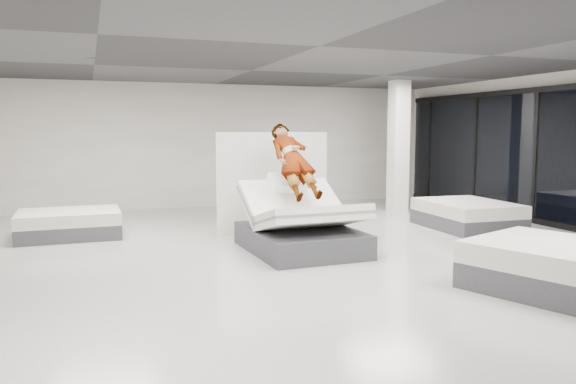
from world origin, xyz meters
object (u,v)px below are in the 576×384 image
at_px(flat_bed_right_far, 467,215).
at_px(column, 398,147).
at_px(remote, 314,186).
at_px(flat_bed_right_near, 570,270).
at_px(hero_bed, 301,227).
at_px(person, 294,171).
at_px(divider_panel, 273,183).
at_px(flat_bed_left_far, 69,224).

bearing_deg(flat_bed_right_far, column, 92.93).
xyz_separation_m(remote, flat_bed_right_near, (2.02, -3.38, -0.78)).
relative_size(hero_bed, column, 0.70).
height_order(person, column, column).
height_order(hero_bed, remote, hero_bed).
distance_m(person, remote, 0.47).
distance_m(hero_bed, flat_bed_right_near, 4.08).
distance_m(remote, divider_panel, 1.71).
xyz_separation_m(flat_bed_right_near, column, (1.65, 6.89, 1.30)).
relative_size(person, column, 0.56).
height_order(person, divider_panel, person).
relative_size(person, flat_bed_right_near, 0.67).
bearing_deg(hero_bed, column, 41.86).
height_order(remote, divider_panel, divider_panel).
bearing_deg(flat_bed_left_far, person, -32.30).
height_order(remote, flat_bed_left_far, remote).
bearing_deg(flat_bed_right_near, flat_bed_left_far, 134.41).
xyz_separation_m(divider_panel, column, (3.83, 1.82, 0.62)).
relative_size(flat_bed_left_far, column, 0.58).
bearing_deg(person, hero_bed, -90.00).
bearing_deg(flat_bed_right_near, column, 76.56).
bearing_deg(flat_bed_right_far, divider_panel, 169.39).
bearing_deg(flat_bed_right_near, hero_bed, 123.29).
relative_size(hero_bed, flat_bed_left_far, 1.22).
distance_m(hero_bed, remote, 0.71).
bearing_deg(person, flat_bed_right_near, -60.87).
relative_size(divider_panel, flat_bed_right_near, 0.81).
xyz_separation_m(flat_bed_right_far, flat_bed_right_near, (-1.78, -4.33, 0.03)).
relative_size(flat_bed_right_near, column, 0.83).
distance_m(hero_bed, flat_bed_right_far, 4.12).
height_order(hero_bed, column, column).
bearing_deg(remote, flat_bed_right_far, 12.07).
height_order(remote, flat_bed_right_near, remote).
relative_size(remote, flat_bed_left_far, 0.08).
distance_m(divider_panel, column, 4.28).
xyz_separation_m(flat_bed_right_far, flat_bed_left_far, (-7.68, 1.70, -0.02)).
xyz_separation_m(remote, divider_panel, (-0.16, 1.70, -0.10)).
bearing_deg(flat_bed_left_far, flat_bed_right_far, -12.45).
bearing_deg(column, flat_bed_right_near, -103.44).
bearing_deg(flat_bed_left_far, flat_bed_right_near, -45.59).
relative_size(hero_bed, remote, 16.09).
relative_size(hero_bed, flat_bed_right_near, 0.85).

